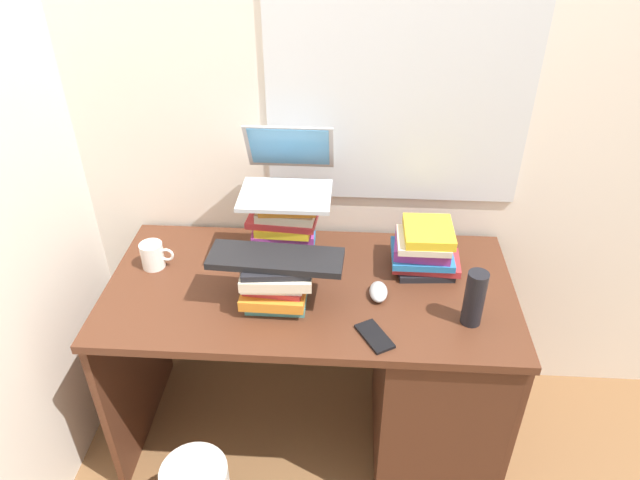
{
  "coord_description": "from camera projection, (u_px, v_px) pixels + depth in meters",
  "views": [
    {
      "loc": [
        0.13,
        -1.55,
        1.99
      ],
      "look_at": [
        0.03,
        0.01,
        0.94
      ],
      "focal_mm": 32.74,
      "sensor_mm": 36.0,
      "label": 1
    }
  ],
  "objects": [
    {
      "name": "water_bottle",
      "position": [
        474.0,
        298.0,
        1.78
      ],
      "size": [
        0.06,
        0.06,
        0.19
      ],
      "primitive_type": "cylinder",
      "color": "black",
      "rests_on": "desk"
    },
    {
      "name": "book_stack_keyboard_riser",
      "position": [
        276.0,
        283.0,
        1.86
      ],
      "size": [
        0.23,
        0.18,
        0.16
      ],
      "color": "teal",
      "rests_on": "desk"
    },
    {
      "name": "wall_left",
      "position": [
        3.0,
        129.0,
        1.73
      ],
      "size": [
        0.05,
        6.0,
        2.6
      ],
      "primitive_type": "cube",
      "color": "beige",
      "rests_on": "ground"
    },
    {
      "name": "mug",
      "position": [
        153.0,
        255.0,
        2.05
      ],
      "size": [
        0.12,
        0.08,
        0.09
      ],
      "color": "white",
      "rests_on": "desk"
    },
    {
      "name": "desk",
      "position": [
        406.0,
        367.0,
        2.14
      ],
      "size": [
        1.38,
        0.68,
        0.76
      ],
      "color": "#4C2819",
      "rests_on": "ground"
    },
    {
      "name": "ground_plane",
      "position": [
        312.0,
        429.0,
        2.41
      ],
      "size": [
        6.0,
        6.0,
        0.0
      ],
      "primitive_type": "plane",
      "color": "brown"
    },
    {
      "name": "keyboard",
      "position": [
        276.0,
        258.0,
        1.81
      ],
      "size": [
        0.43,
        0.16,
        0.02
      ],
      "primitive_type": "cube",
      "rotation": [
        0.0,
        0.0,
        -0.06
      ],
      "color": "black",
      "rests_on": "book_stack_keyboard_riser"
    },
    {
      "name": "laptop",
      "position": [
        287.0,
        175.0,
        1.96
      ],
      "size": [
        0.3,
        0.32,
        0.2
      ],
      "color": "#B7BABF",
      "rests_on": "book_stack_tall"
    },
    {
      "name": "wall_back",
      "position": [
        318.0,
        91.0,
        2.0
      ],
      "size": [
        6.0,
        0.06,
        2.6
      ],
      "color": "silver",
      "rests_on": "ground"
    },
    {
      "name": "book_stack_side",
      "position": [
        424.0,
        249.0,
        2.02
      ],
      "size": [
        0.24,
        0.2,
        0.17
      ],
      "color": "black",
      "rests_on": "desk"
    },
    {
      "name": "computer_mouse",
      "position": [
        378.0,
        292.0,
        1.93
      ],
      "size": [
        0.06,
        0.1,
        0.04
      ],
      "primitive_type": "ellipsoid",
      "color": "#A5A8AD",
      "rests_on": "desk"
    },
    {
      "name": "book_stack_tall",
      "position": [
        286.0,
        232.0,
        2.01
      ],
      "size": [
        0.25,
        0.2,
        0.27
      ],
      "color": "yellow",
      "rests_on": "desk"
    },
    {
      "name": "cell_phone",
      "position": [
        375.0,
        336.0,
        1.77
      ],
      "size": [
        0.13,
        0.15,
        0.01
      ],
      "primitive_type": "cube",
      "rotation": [
        0.0,
        0.0,
        0.53
      ],
      "color": "black",
      "rests_on": "desk"
    }
  ]
}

